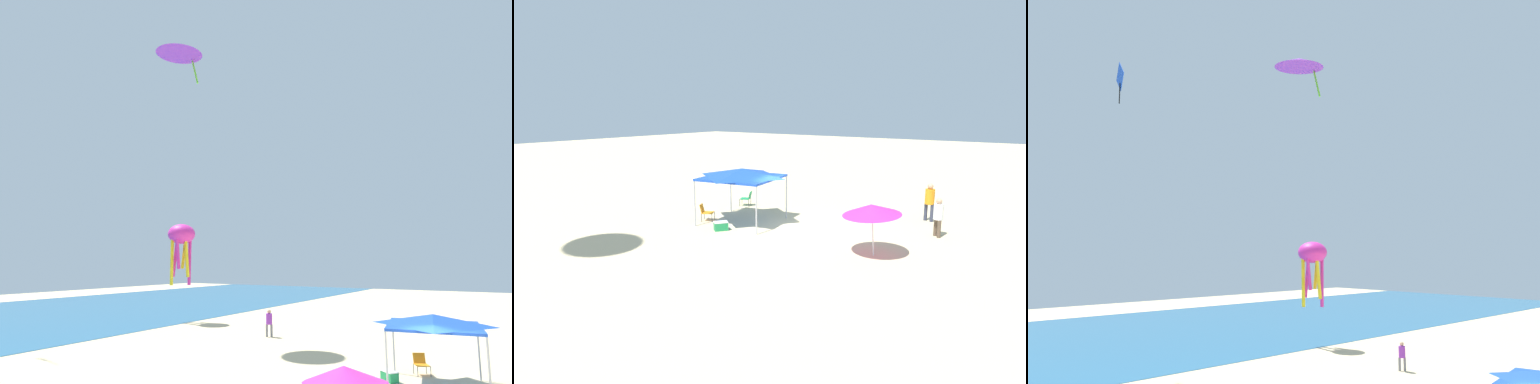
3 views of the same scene
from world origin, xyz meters
TOP-DOWN VIEW (x-y plane):
  - canopy_tent at (2.58, 0.47)m, footprint 3.79×3.77m
  - beach_umbrella at (-4.34, 1.49)m, footprint 2.18×2.17m
  - folding_chair_left_of_tent at (4.20, 1.32)m, footprint 0.80×0.75m
  - cooler_box at (2.46, 2.15)m, footprint 0.70×0.74m
  - person_near_umbrella at (8.85, 11.06)m, footprint 0.39×0.39m
  - kite_delta_purple at (5.76, 16.26)m, footprint 3.90×3.91m
  - kite_octopus_magenta at (11.35, 20.45)m, footprint 2.16×2.16m

SIDE VIEW (x-z plane):
  - cooler_box at x=2.46m, z-range 0.00..0.40m
  - folding_chair_left_of_tent at x=4.20m, z-range 0.06..0.88m
  - person_near_umbrella at x=8.85m, z-range 0.14..1.78m
  - beach_umbrella at x=-4.34m, z-range 0.72..2.82m
  - canopy_tent at x=2.58m, z-range 1.05..3.66m
  - kite_octopus_magenta at x=11.35m, z-range 4.08..8.88m
  - kite_delta_purple at x=5.76m, z-range 17.58..20.10m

